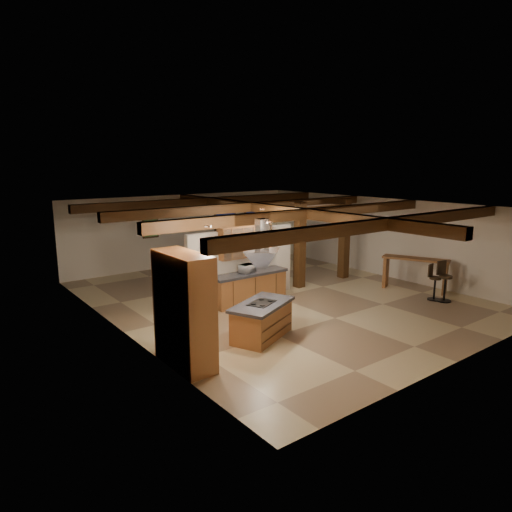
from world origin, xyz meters
The scene contains 22 objects.
ground centered at (0.00, 0.00, 0.00)m, with size 12.00×12.00×0.00m, color #CCB988.
room_walls centered at (0.00, 0.00, 1.78)m, with size 12.00×12.00×12.00m.
ceiling_beams centered at (0.00, 0.00, 2.76)m, with size 10.00×12.00×0.28m.
timber_posts centered at (2.50, 0.50, 1.76)m, with size 2.50×0.30×2.90m.
partition_wall centered at (-1.00, 0.50, 1.10)m, with size 3.80×0.18×2.20m, color silver.
pantry_cabinet centered at (-4.67, -2.60, 1.20)m, with size 0.67×1.60×2.40m.
back_counter centered at (-1.00, 0.11, 0.48)m, with size 2.50×0.66×0.94m.
upper_display_cabinet centered at (-1.00, 0.31, 1.85)m, with size 1.80×0.36×0.95m.
range_hood centered at (-2.46, -2.37, 1.78)m, with size 1.10×1.10×1.40m.
back_windows centered at (2.80, 5.93, 1.50)m, with size 2.70×0.07×1.70m.
framed_art centered at (-1.50, 5.94, 1.70)m, with size 0.65×0.05×0.85m.
recessed_cans centered at (-2.53, -1.93, 2.87)m, with size 3.16×2.46×0.03m.
kitchen_island centered at (-2.46, -2.37, 0.45)m, with size 2.01×1.59×0.89m.
dining_table centered at (-0.01, 2.48, 0.33)m, with size 1.89×1.05×0.66m, color #3C1D0F.
sofa centered at (2.65, 5.38, 0.33)m, with size 2.25×0.88×0.66m, color black.
microwave centered at (-1.08, 0.11, 1.07)m, with size 0.46×0.31×0.26m, color #AEAEB3.
bar_counter centered at (4.15, -2.14, 0.74)m, with size 1.33×2.13×1.10m.
side_table centered at (4.13, 5.42, 0.29)m, with size 0.47×0.47×0.58m, color #381F0E.
table_lamp centered at (4.13, 5.42, 0.84)m, with size 0.31×0.31×0.37m.
bar_stool_a centered at (3.79, -3.39, 0.63)m, with size 0.43×0.45×1.24m.
bar_stool_b centered at (3.68, -3.12, 0.56)m, with size 0.39×0.41×1.11m.
dining_chairs centered at (-0.01, 2.48, 0.65)m, with size 2.20×2.20×1.28m.
Camera 1 is at (-8.91, -10.61, 4.17)m, focal length 32.00 mm.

